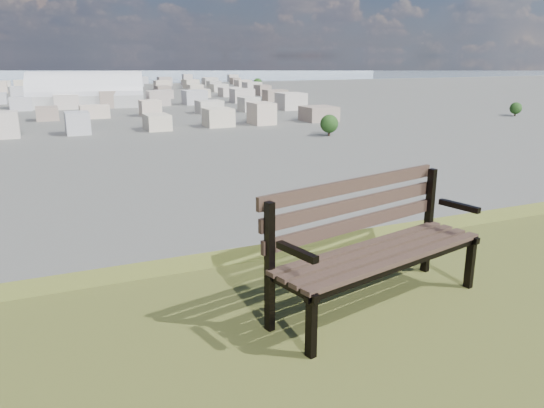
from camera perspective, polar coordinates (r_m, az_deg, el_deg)
name	(u,v)px	position (r m, az deg, el deg)	size (l,w,h in m)	color
park_bench	(372,237)	(4.03, 10.68, -3.53)	(1.88, 0.98, 0.94)	#402E25
arena	(87,96)	(310.39, -19.25, 10.92)	(62.32, 34.34, 24.91)	#B4B3AF
city_blocks	(38,92)	(395.41, -23.89, 10.96)	(395.00, 361.00, 7.00)	beige
bay_water	(33,74)	(900.67, -24.28, 12.60)	(2400.00, 700.00, 0.12)	#8EA6B5
far_hills	(2,56)	(1404.41, -27.07, 13.95)	(2050.00, 340.00, 60.00)	#9BAAC0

